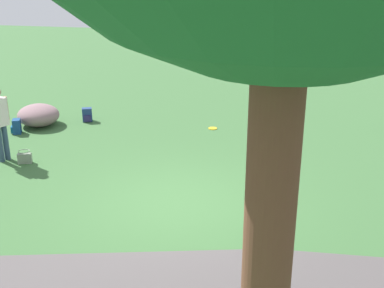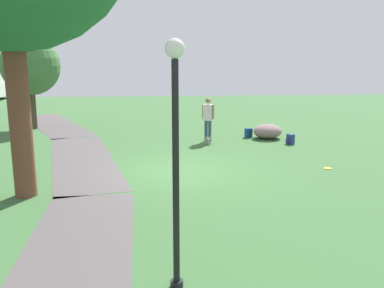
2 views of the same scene
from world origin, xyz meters
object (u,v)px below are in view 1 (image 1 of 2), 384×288
handbag_on_grass (25,158)px  frisbee_on_grass (213,128)px  backpack_by_boulder (17,127)px  lawn_boulder (38,115)px  spare_backpack_on_lawn (87,115)px

handbag_on_grass → frisbee_on_grass: (-3.94, -3.33, -0.13)m
backpack_by_boulder → frisbee_on_grass: bearing=-164.7°
lawn_boulder → handbag_on_grass: 2.86m
lawn_boulder → spare_backpack_on_lawn: lawn_boulder is taller
handbag_on_grass → backpack_by_boulder: 2.29m
handbag_on_grass → spare_backpack_on_lawn: spare_backpack_on_lawn is taller
spare_backpack_on_lawn → handbag_on_grass: bearing=86.3°
backpack_by_boulder → spare_backpack_on_lawn: bearing=-137.1°
lawn_boulder → backpack_by_boulder: (0.26, 0.77, -0.11)m
backpack_by_boulder → spare_backpack_on_lawn: (-1.49, -1.38, 0.00)m
lawn_boulder → backpack_by_boulder: lawn_boulder is taller
lawn_boulder → handbag_on_grass: size_ratio=5.01×
lawn_boulder → handbag_on_grass: (-1.01, 2.67, -0.16)m
backpack_by_boulder → handbag_on_grass: bearing=123.8°
handbag_on_grass → frisbee_on_grass: handbag_on_grass is taller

